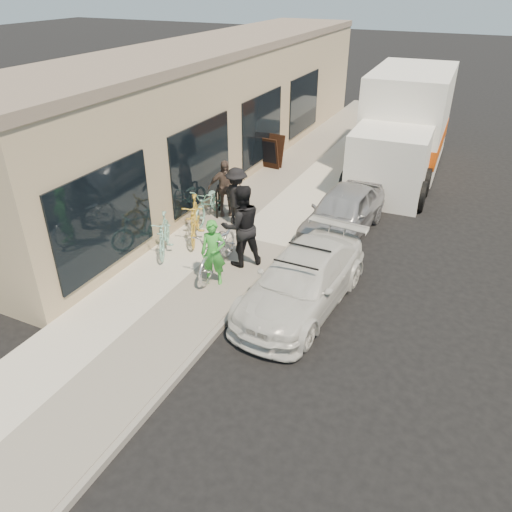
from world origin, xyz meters
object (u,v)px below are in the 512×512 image
(sedan_white, at_px, (302,280))
(bystander_a, at_px, (237,197))
(sandwich_board, at_px, (272,152))
(sedan_silver, at_px, (343,211))
(tandem_bike, at_px, (218,249))
(moving_truck, at_px, (404,129))
(woman_rider, at_px, (213,253))
(cruiser_bike_c, at_px, (195,219))
(cruiser_bike_a, at_px, (164,234))
(cruiser_bike_b, at_px, (209,203))
(man_standing, at_px, (241,226))
(bike_rack, at_px, (218,199))
(bystander_b, at_px, (225,188))

(sedan_white, height_order, bystander_a, bystander_a)
(sandwich_board, distance_m, sedan_silver, 5.10)
(sedan_white, height_order, tandem_bike, tandem_bike)
(sedan_white, bearing_deg, sedan_silver, 98.15)
(moving_truck, xyz_separation_m, woman_rider, (-2.13, -9.50, -0.59))
(moving_truck, bearing_deg, cruiser_bike_c, -117.29)
(cruiser_bike_a, distance_m, cruiser_bike_b, 2.11)
(man_standing, bearing_deg, cruiser_bike_a, -35.04)
(sandwich_board, bearing_deg, woman_rider, -70.99)
(bystander_a, bearing_deg, moving_truck, -83.86)
(bike_rack, distance_m, cruiser_bike_a, 2.49)
(cruiser_bike_a, height_order, bystander_b, bystander_b)
(cruiser_bike_c, bearing_deg, tandem_bike, -67.34)
(sandwich_board, bearing_deg, man_standing, -67.44)
(woman_rider, distance_m, cruiser_bike_b, 3.33)
(sedan_white, bearing_deg, woman_rider, -168.44)
(man_standing, distance_m, cruiser_bike_a, 2.05)
(sandwich_board, bearing_deg, cruiser_bike_b, -83.50)
(woman_rider, bearing_deg, bystander_b, 93.78)
(cruiser_bike_a, height_order, cruiser_bike_c, cruiser_bike_c)
(sedan_silver, height_order, cruiser_bike_a, sedan_silver)
(sandwich_board, height_order, cruiser_bike_b, sandwich_board)
(tandem_bike, distance_m, man_standing, 0.76)
(cruiser_bike_b, xyz_separation_m, bystander_b, (0.25, 0.47, 0.32))
(bystander_b, bearing_deg, tandem_bike, -98.69)
(bike_rack, relative_size, cruiser_bike_b, 0.44)
(bike_rack, xyz_separation_m, woman_rider, (1.69, -3.19, 0.27))
(bike_rack, bearing_deg, bystander_a, -23.08)
(cruiser_bike_c, relative_size, bystander_a, 1.12)
(bystander_b, bearing_deg, cruiser_bike_c, -124.05)
(bike_rack, relative_size, cruiser_bike_a, 0.51)
(cruiser_bike_a, xyz_separation_m, bystander_b, (0.29, 2.58, 0.32))
(tandem_bike, bearing_deg, woman_rider, -77.98)
(sedan_white, bearing_deg, man_standing, 161.45)
(sandwich_board, distance_m, tandem_bike, 7.13)
(man_standing, height_order, bystander_a, man_standing)
(moving_truck, height_order, man_standing, moving_truck)
(woman_rider, height_order, cruiser_bike_c, woman_rider)
(sedan_silver, distance_m, moving_truck, 5.69)
(moving_truck, distance_m, bystander_b, 7.22)
(sedan_white, bearing_deg, cruiser_bike_a, 177.63)
(bystander_a, bearing_deg, tandem_bike, 137.92)
(man_standing, xyz_separation_m, cruiser_bike_a, (-1.96, -0.31, -0.51))
(moving_truck, relative_size, bystander_b, 4.35)
(sandwich_board, bearing_deg, bystander_a, -73.05)
(moving_truck, height_order, woman_rider, moving_truck)
(moving_truck, xyz_separation_m, man_standing, (-1.96, -8.48, -0.36))
(bike_rack, xyz_separation_m, bystander_a, (0.78, -0.33, 0.32))
(cruiser_bike_a, distance_m, bystander_a, 2.35)
(tandem_bike, xyz_separation_m, cruiser_bike_b, (-1.58, 2.30, -0.06))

